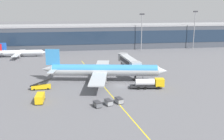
{
  "coord_description": "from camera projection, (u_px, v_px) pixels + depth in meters",
  "views": [
    {
      "loc": [
        -14.75,
        -82.27,
        26.31
      ],
      "look_at": [
        -2.27,
        3.96,
        4.5
      ],
      "focal_mm": 42.28,
      "sensor_mm": 36.0,
      "label": 1
    }
  ],
  "objects": [
    {
      "name": "belt_loader",
      "position": [
        41.0,
        86.0,
        83.58
      ],
      "size": [
        6.97,
        2.3,
        3.49
      ],
      "color": "yellow",
      "rests_on": "ground_plane"
    },
    {
      "name": "ground_plane",
      "position": [
        120.0,
        86.0,
        87.43
      ],
      "size": [
        700.0,
        700.0,
        0.0
      ],
      "primitive_type": "plane",
      "color": "slate"
    },
    {
      "name": "commuter_jet_near",
      "position": [
        20.0,
        53.0,
        134.55
      ],
      "size": [
        26.27,
        20.79,
        6.92
      ],
      "color": "silver",
      "rests_on": "ground_plane"
    },
    {
      "name": "baggage_cart_2",
      "position": [
        119.0,
        100.0,
        71.94
      ],
      "size": [
        2.28,
        2.99,
        1.48
      ],
      "color": "gray",
      "rests_on": "ground_plane"
    },
    {
      "name": "terminal_building",
      "position": [
        106.0,
        36.0,
        161.6
      ],
      "size": [
        163.39,
        17.15,
        14.33
      ],
      "color": "#424751",
      "rests_on": "ground_plane"
    },
    {
      "name": "jet_bridge",
      "position": [
        128.0,
        61.0,
        101.25
      ],
      "size": [
        5.3,
        20.17,
        6.73
      ],
      "color": "#B2B7BC",
      "rests_on": "ground_plane"
    },
    {
      "name": "apron_light_mast_1",
      "position": [
        194.0,
        27.0,
        155.75
      ],
      "size": [
        2.8,
        0.5,
        22.55
      ],
      "color": "gray",
      "rests_on": "ground_plane"
    },
    {
      "name": "crew_van",
      "position": [
        40.0,
        98.0,
        72.28
      ],
      "size": [
        2.27,
        5.06,
        2.3
      ],
      "color": "yellow",
      "rests_on": "ground_plane"
    },
    {
      "name": "baggage_cart_1",
      "position": [
        108.0,
        102.0,
        70.6
      ],
      "size": [
        2.28,
        2.99,
        1.48
      ],
      "color": "gray",
      "rests_on": "ground_plane"
    },
    {
      "name": "baggage_cart_0",
      "position": [
        97.0,
        104.0,
        69.25
      ],
      "size": [
        2.28,
        2.99,
        1.48
      ],
      "color": "#595B60",
      "rests_on": "ground_plane"
    },
    {
      "name": "main_airliner",
      "position": [
        104.0,
        70.0,
        91.55
      ],
      "size": [
        43.82,
        35.12,
        11.33
      ],
      "color": "#B2B7BC",
      "rests_on": "ground_plane"
    },
    {
      "name": "fuel_tanker",
      "position": [
        149.0,
        83.0,
        84.29
      ],
      "size": [
        11.02,
        3.77,
        3.25
      ],
      "color": "#232326",
      "rests_on": "ground_plane"
    },
    {
      "name": "apron_light_mast_0",
      "position": [
        142.0,
        29.0,
        151.47
      ],
      "size": [
        2.8,
        0.5,
        21.21
      ],
      "color": "gray",
      "rests_on": "ground_plane"
    },
    {
      "name": "apron_lead_in_line",
      "position": [
        102.0,
        85.0,
        88.53
      ],
      "size": [
        11.62,
        79.24,
        0.01
      ],
      "primitive_type": "cube",
      "rotation": [
        0.0,
        0.0,
        0.14
      ],
      "color": "yellow",
      "rests_on": "ground_plane"
    }
  ]
}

